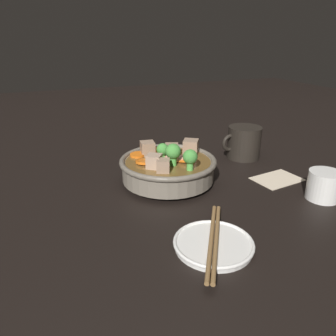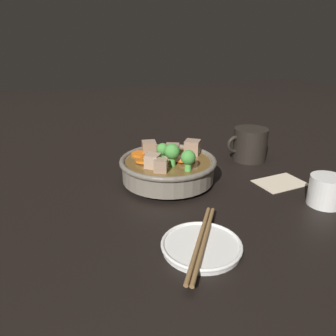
{
  "view_description": "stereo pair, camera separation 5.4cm",
  "coord_description": "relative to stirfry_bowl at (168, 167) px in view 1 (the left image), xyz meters",
  "views": [
    {
      "loc": [
        0.26,
        0.64,
        0.32
      ],
      "look_at": [
        0.0,
        0.0,
        0.04
      ],
      "focal_mm": 35.0,
      "sensor_mm": 36.0,
      "label": 1
    },
    {
      "loc": [
        0.21,
        0.66,
        0.32
      ],
      "look_at": [
        0.0,
        0.0,
        0.04
      ],
      "focal_mm": 35.0,
      "sensor_mm": 36.0,
      "label": 2
    }
  ],
  "objects": [
    {
      "name": "napkin",
      "position": [
        -0.25,
        0.08,
        -0.04
      ],
      "size": [
        0.12,
        0.09,
        0.0
      ],
      "color": "beige",
      "rests_on": "ground_plane"
    },
    {
      "name": "stirfry_bowl",
      "position": [
        0.0,
        0.0,
        0.0
      ],
      "size": [
        0.22,
        0.22,
        0.1
      ],
      "color": "slate",
      "rests_on": "ground_plane"
    },
    {
      "name": "tea_cup",
      "position": [
        -0.27,
        0.19,
        -0.01
      ],
      "size": [
        0.07,
        0.07,
        0.06
      ],
      "color": "white",
      "rests_on": "ground_plane"
    },
    {
      "name": "side_saucer",
      "position": [
        0.03,
        0.26,
        -0.03
      ],
      "size": [
        0.13,
        0.13,
        0.01
      ],
      "color": "white",
      "rests_on": "ground_plane"
    },
    {
      "name": "ground_plane",
      "position": [
        0.0,
        -0.0,
        -0.04
      ],
      "size": [
        3.0,
        3.0,
        0.0
      ],
      "primitive_type": "plane",
      "color": "black"
    },
    {
      "name": "chopsticks_pair",
      "position": [
        0.03,
        0.26,
        -0.02
      ],
      "size": [
        0.12,
        0.18,
        0.01
      ],
      "color": "olive",
      "rests_on": "side_saucer"
    },
    {
      "name": "dark_mug",
      "position": [
        -0.26,
        -0.08,
        0.0
      ],
      "size": [
        0.11,
        0.09,
        0.09
      ],
      "color": "black",
      "rests_on": "ground_plane"
    }
  ]
}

